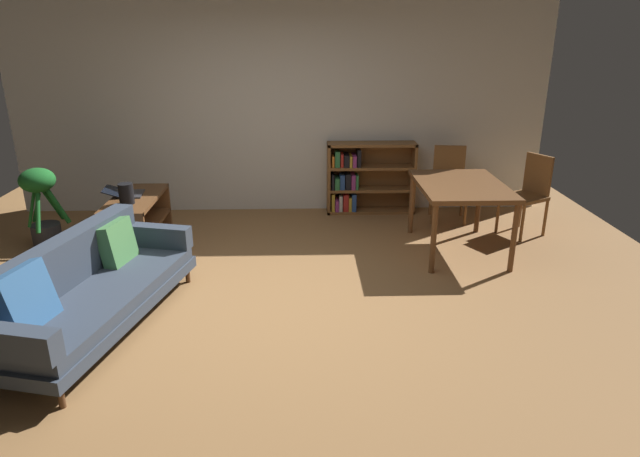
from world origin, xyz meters
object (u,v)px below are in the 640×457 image
Objects in this scene: media_console at (137,223)px; open_laptop at (126,193)px; dining_table at (461,190)px; bookshelf at (364,178)px; desk_speaker at (126,194)px; dining_chair_far at (529,191)px; fabric_couch at (86,287)px; dining_chair_near at (449,178)px; potted_floor_plant at (41,202)px.

open_laptop is (-0.12, 0.09, 0.31)m from media_console.
dining_table is 1.67m from bookshelf.
bookshelf reaches higher than dining_table.
dining_chair_far reaches higher than desk_speaker.
fabric_couch is 2.38× the size of dining_chair_near.
fabric_couch is at bearing -86.21° from desk_speaker.
open_laptop is (-0.21, 1.85, 0.24)m from fabric_couch.
fabric_couch is at bearing -86.92° from media_console.
media_console is 0.46m from desk_speaker.
dining_chair_near is (3.56, 2.65, 0.16)m from fabric_couch.
desk_speaker reaches higher than open_laptop.
desk_speaker is (-0.10, 1.53, 0.32)m from fabric_couch.
media_console is 5.26× the size of desk_speaker.
bookshelf is at bearing 163.23° from dining_chair_near.
potted_floor_plant is 3.82m from bookshelf.
media_console is at bearing 88.29° from desk_speaker.
dining_table is (3.39, 1.55, 0.32)m from fabric_couch.
desk_speaker reaches higher than media_console.
dining_chair_far reaches higher than open_laptop.
dining_chair_near is at bearing 13.68° from media_console.
dining_chair_far is (4.44, 0.31, 0.23)m from media_console.
potted_floor_plant is 5.49m from dining_chair_far.
fabric_couch is at bearing -143.28° from dining_chair_near.
dining_chair_far is at bearing 2.76° from open_laptop.
media_console is 2.88m from bookshelf.
fabric_couch is 2.34× the size of dining_chair_far.
desk_speaker is 3.49m from dining_table.
dining_chair_near reaches higher than media_console.
open_laptop is 0.47× the size of dining_chair_far.
bookshelf is at bearing 49.61° from fabric_couch.
fabric_couch is 1.57m from desk_speaker.
dining_chair_near is 0.80× the size of bookshelf.
dining_chair_far is at bearing 2.29° from potted_floor_plant.
potted_floor_plant is at bearing 174.99° from media_console.
open_laptop is 0.38× the size of bookshelf.
media_console is at bearing -176.00° from dining_chair_far.
desk_speaker is 0.24× the size of potted_floor_plant.
dining_chair_near is at bearing 9.64° from potted_floor_plant.
dining_chair_near is at bearing 11.96° from open_laptop.
bookshelf is (2.73, 1.11, -0.15)m from open_laptop.
media_console is 3.76m from dining_chair_near.
desk_speaker is at bearing -151.41° from bookshelf.
open_laptop is at bearing -157.90° from bookshelf.
dining_table is (3.49, 0.02, -0.00)m from desk_speaker.
bookshelf is at bearing 153.99° from dining_chair_far.
dining_chair_near reaches higher than fabric_couch.
bookshelf is (2.62, 1.20, 0.16)m from media_console.
dining_chair_far reaches higher than fabric_couch.
bookshelf reaches higher than media_console.
fabric_couch is at bearing -155.40° from dining_table.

